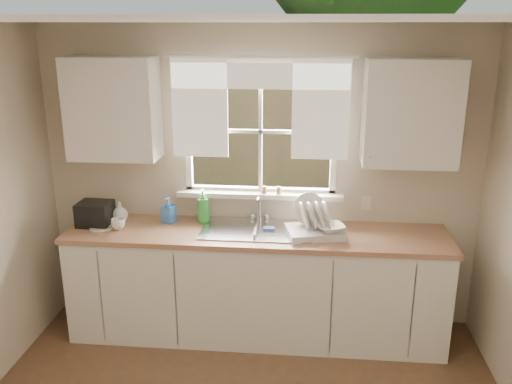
# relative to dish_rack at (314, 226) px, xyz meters

# --- Properties ---
(room_walls) EXTENTS (3.62, 4.02, 2.50)m
(room_walls) POSITION_rel_dish_rack_xyz_m (-0.46, -1.72, 0.25)
(room_walls) COLOR beige
(room_walls) RESTS_ON ground
(ceiling) EXTENTS (3.60, 4.00, 0.02)m
(ceiling) POSITION_rel_dish_rack_xyz_m (-0.46, -1.66, 1.52)
(ceiling) COLOR silver
(ceiling) RESTS_ON room_walls
(window) EXTENTS (1.38, 0.16, 1.06)m
(window) POSITION_rel_dish_rack_xyz_m (-0.46, 0.34, 0.50)
(window) COLOR white
(window) RESTS_ON room_walls
(curtains) EXTENTS (1.50, 0.03, 0.81)m
(curtains) POSITION_rel_dish_rack_xyz_m (-0.46, 0.29, 0.95)
(curtains) COLOR white
(curtains) RESTS_ON room_walls
(base_cabinets) EXTENTS (3.00, 0.62, 0.87)m
(base_cabinets) POSITION_rel_dish_rack_xyz_m (-0.46, 0.02, -0.55)
(base_cabinets) COLOR silver
(base_cabinets) RESTS_ON ground
(countertop) EXTENTS (3.04, 0.65, 0.04)m
(countertop) POSITION_rel_dish_rack_xyz_m (-0.46, 0.02, -0.09)
(countertop) COLOR #A77553
(countertop) RESTS_ON base_cabinets
(upper_cabinet_left) EXTENTS (0.70, 0.33, 0.80)m
(upper_cabinet_left) POSITION_rel_dish_rack_xyz_m (-1.61, 0.17, 0.87)
(upper_cabinet_left) COLOR silver
(upper_cabinet_left) RESTS_ON room_walls
(upper_cabinet_right) EXTENTS (0.70, 0.33, 0.80)m
(upper_cabinet_right) POSITION_rel_dish_rack_xyz_m (0.69, 0.17, 0.87)
(upper_cabinet_right) COLOR silver
(upper_cabinet_right) RESTS_ON room_walls
(wall_outlet) EXTENTS (0.08, 0.01, 0.12)m
(wall_outlet) POSITION_rel_dish_rack_xyz_m (0.42, 0.33, 0.10)
(wall_outlet) COLOR beige
(wall_outlet) RESTS_ON room_walls
(sill_jars) EXTENTS (0.16, 0.04, 0.06)m
(sill_jars) POSITION_rel_dish_rack_xyz_m (-0.36, 0.28, 0.20)
(sill_jars) COLOR brown
(sill_jars) RESTS_ON window
(sink) EXTENTS (0.88, 0.52, 0.40)m
(sink) POSITION_rel_dish_rack_xyz_m (-0.46, 0.06, -0.15)
(sink) COLOR #B7B7BC
(sink) RESTS_ON countertop
(dish_rack) EXTENTS (0.49, 0.41, 0.30)m
(dish_rack) POSITION_rel_dish_rack_xyz_m (0.00, 0.00, 0.00)
(dish_rack) COLOR silver
(dish_rack) RESTS_ON countertop
(bowl) EXTENTS (0.27, 0.27, 0.05)m
(bowl) POSITION_rel_dish_rack_xyz_m (0.12, -0.05, 0.01)
(bowl) COLOR white
(bowl) RESTS_ON dish_rack
(soap_bottle_a) EXTENTS (0.12, 0.12, 0.29)m
(soap_bottle_a) POSITION_rel_dish_rack_xyz_m (-0.92, 0.20, 0.07)
(soap_bottle_a) COLOR green
(soap_bottle_a) RESTS_ON countertop
(soap_bottle_b) EXTENTS (0.12, 0.12, 0.22)m
(soap_bottle_b) POSITION_rel_dish_rack_xyz_m (-1.20, 0.17, 0.03)
(soap_bottle_b) COLOR #3572C8
(soap_bottle_b) RESTS_ON countertop
(soap_bottle_c) EXTENTS (0.18, 0.18, 0.17)m
(soap_bottle_c) POSITION_rel_dish_rack_xyz_m (-1.61, 0.14, 0.01)
(soap_bottle_c) COLOR beige
(soap_bottle_c) RESTS_ON countertop
(saucer) EXTENTS (0.19, 0.19, 0.01)m
(saucer) POSITION_rel_dish_rack_xyz_m (-1.71, -0.02, -0.07)
(saucer) COLOR white
(saucer) RESTS_ON countertop
(cup) EXTENTS (0.13, 0.13, 0.09)m
(cup) POSITION_rel_dish_rack_xyz_m (-1.57, -0.03, -0.03)
(cup) COLOR white
(cup) RESTS_ON countertop
(black_appliance) EXTENTS (0.27, 0.24, 0.19)m
(black_appliance) POSITION_rel_dish_rack_xyz_m (-1.78, 0.05, 0.02)
(black_appliance) COLOR black
(black_appliance) RESTS_ON countertop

